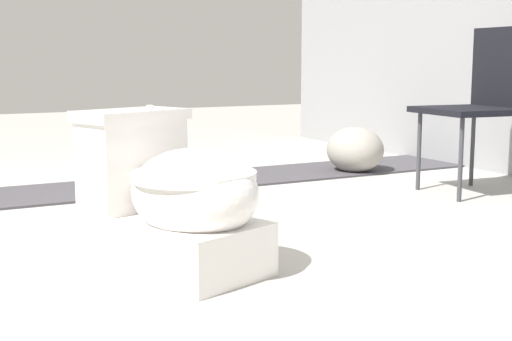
% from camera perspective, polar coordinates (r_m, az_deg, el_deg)
% --- Properties ---
extents(ground_plane, '(14.00, 14.00, 0.00)m').
position_cam_1_polar(ground_plane, '(2.49, -10.61, -6.96)').
color(ground_plane, '#A8A59E').
extents(gravel_strip, '(0.56, 8.00, 0.01)m').
position_cam_1_polar(gravel_strip, '(3.84, -9.32, -1.23)').
color(gravel_strip, '#423F44').
rests_on(gravel_strip, ground).
extents(toilet, '(0.72, 0.56, 0.52)m').
position_cam_1_polar(toilet, '(2.30, -6.55, -2.50)').
color(toilet, white).
rests_on(toilet, ground).
extents(folding_chair_left, '(0.48, 0.48, 0.83)m').
position_cam_1_polar(folding_chair_left, '(3.78, 17.91, 6.02)').
color(folding_chair_left, black).
rests_on(folding_chair_left, ground).
extents(boulder_near, '(0.40, 0.36, 0.27)m').
position_cam_1_polar(boulder_near, '(4.30, 7.93, 1.65)').
color(boulder_near, gray).
rests_on(boulder_near, ground).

